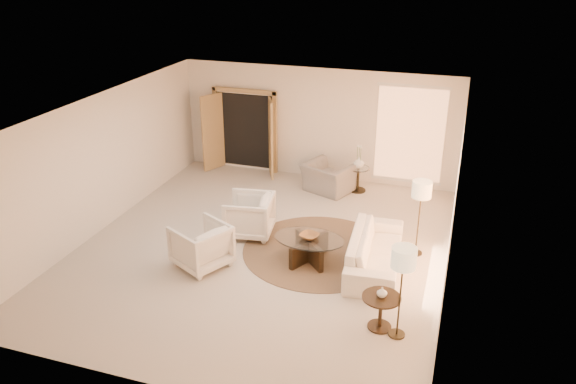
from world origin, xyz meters
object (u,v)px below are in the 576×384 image
(floor_lamp_near, at_px, (422,193))
(side_vase, at_px, (359,162))
(armchair_right, at_px, (201,243))
(side_table, at_px, (358,177))
(end_vase, at_px, (382,292))
(armchair_left, at_px, (249,214))
(bowl, at_px, (309,236))
(floor_lamp_far, at_px, (403,262))
(end_table, at_px, (381,306))
(sofa, at_px, (375,251))
(coffee_table, at_px, (309,247))
(accent_chair, at_px, (328,173))

(floor_lamp_near, distance_m, side_vase, 3.19)
(armchair_right, bearing_deg, side_table, -178.29)
(floor_lamp_near, xyz_separation_m, end_vase, (-0.28, -2.51, -0.64))
(armchair_left, bearing_deg, bowl, 57.33)
(end_vase, bearing_deg, floor_lamp_far, -20.56)
(floor_lamp_far, bearing_deg, end_table, 159.44)
(armchair_right, bearing_deg, end_table, 103.57)
(sofa, xyz_separation_m, end_vase, (0.40, -1.79, 0.32))
(floor_lamp_near, relative_size, bowl, 4.44)
(armchair_left, bearing_deg, side_table, 141.38)
(armchair_left, relative_size, floor_lamp_far, 0.62)
(armchair_left, bearing_deg, side_vase, 141.38)
(side_table, distance_m, side_vase, 0.37)
(coffee_table, xyz_separation_m, side_table, (0.21, 3.56, 0.06))
(side_table, bearing_deg, coffee_table, -93.39)
(sofa, xyz_separation_m, floor_lamp_near, (0.68, 0.73, 0.96))
(floor_lamp_far, relative_size, end_vase, 9.15)
(accent_chair, bearing_deg, floor_lamp_near, 156.54)
(accent_chair, relative_size, bowl, 3.18)
(end_table, bearing_deg, armchair_left, 143.66)
(floor_lamp_far, height_order, end_vase, floor_lamp_far)
(sofa, bearing_deg, armchair_right, 103.22)
(end_table, height_order, side_vase, side_vase)
(sofa, xyz_separation_m, accent_chair, (-1.68, 3.13, 0.14))
(armchair_right, relative_size, bowl, 2.71)
(floor_lamp_far, height_order, side_vase, floor_lamp_far)
(end_table, xyz_separation_m, floor_lamp_far, (0.28, -0.11, 0.91))
(coffee_table, distance_m, end_vase, 2.30)
(side_table, height_order, floor_lamp_near, floor_lamp_near)
(sofa, bearing_deg, accent_chair, 24.38)
(side_table, height_order, side_vase, side_vase)
(floor_lamp_near, distance_m, end_vase, 2.61)
(end_table, xyz_separation_m, side_vase, (-1.40, 5.16, 0.35))
(accent_chair, distance_m, end_vase, 5.34)
(armchair_left, distance_m, floor_lamp_near, 3.47)
(bowl, bearing_deg, armchair_left, 155.97)
(armchair_left, height_order, end_table, armchair_left)
(end_table, bearing_deg, side_table, 105.15)
(armchair_right, height_order, side_vase, armchair_right)
(end_table, relative_size, end_vase, 3.62)
(end_vase, bearing_deg, bowl, 135.02)
(armchair_right, bearing_deg, armchair_left, -168.08)
(armchair_right, distance_m, accent_chair, 4.30)
(armchair_left, height_order, armchair_right, armchair_left)
(armchair_right, xyz_separation_m, side_table, (2.06, 4.32, -0.10))
(accent_chair, bearing_deg, side_vase, -137.70)
(armchair_right, relative_size, coffee_table, 0.61)
(bowl, bearing_deg, armchair_right, -157.54)
(end_table, height_order, bowl, same)
(bowl, distance_m, side_vase, 3.57)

